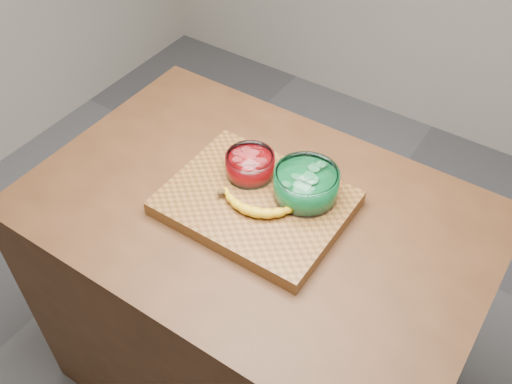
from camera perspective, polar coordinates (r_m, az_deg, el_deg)
The scene contains 6 objects.
ground at distance 2.22m, azimuth -0.00°, elevation -17.65°, with size 3.50×3.50×0.00m, color #55555A.
counter at distance 1.83m, azimuth -0.00°, elevation -11.27°, with size 1.20×0.80×0.90m, color #4A2A16.
cutting_board at distance 1.46m, azimuth -0.00°, elevation -1.10°, with size 0.45×0.35×0.04m, color brown.
bowl_red at distance 1.49m, azimuth -0.60°, elevation 2.74°, with size 0.13×0.13×0.06m.
bowl_green at distance 1.43m, azimuth 5.02°, elevation 0.75°, with size 0.16×0.16×0.08m.
banana at distance 1.42m, azimuth 0.27°, elevation -0.90°, with size 0.22×0.14×0.03m, color gold, non-canonical shape.
Camera 1 is at (0.56, -0.84, 1.98)m, focal length 40.00 mm.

